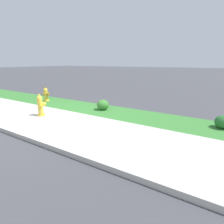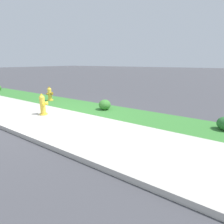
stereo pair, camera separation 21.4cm
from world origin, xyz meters
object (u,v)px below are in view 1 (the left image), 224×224
object	(u,v)px
fire_hydrant_far_end	(40,106)
fire_hydrant_at_driveway	(46,95)
shrub_bush_far_verge	(223,122)
shrub_bush_mid_verge	(103,105)

from	to	relation	value
fire_hydrant_far_end	fire_hydrant_at_driveway	bearing A→B (deg)	155.99
shrub_bush_far_verge	shrub_bush_mid_verge	distance (m)	4.14
fire_hydrant_far_end	shrub_bush_mid_verge	distance (m)	2.33
fire_hydrant_at_driveway	fire_hydrant_far_end	size ratio (longest dim) A/B	0.90
fire_hydrant_at_driveway	shrub_bush_far_verge	xyz separation A→B (m)	(7.39, 0.25, -0.14)
shrub_bush_mid_verge	fire_hydrant_far_end	bearing A→B (deg)	-128.29
fire_hydrant_far_end	shrub_bush_far_verge	bearing A→B (deg)	38.07
fire_hydrant_far_end	shrub_bush_far_verge	size ratio (longest dim) A/B	1.72
fire_hydrant_at_driveway	shrub_bush_mid_verge	xyz separation A→B (m)	(3.26, 0.13, -0.13)
fire_hydrant_far_end	shrub_bush_mid_verge	xyz separation A→B (m)	(1.44, 1.82, -0.17)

